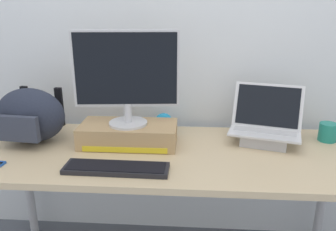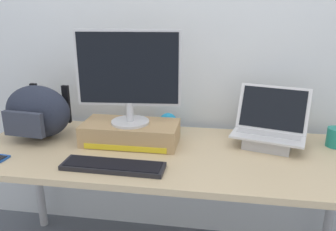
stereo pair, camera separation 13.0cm
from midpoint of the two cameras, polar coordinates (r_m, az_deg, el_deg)
back_wall at (r=1.94m, az=4.14°, el=15.45°), size 7.00×0.10×2.60m
desk at (r=1.66m, az=2.27°, el=-8.22°), size 1.88×0.70×0.72m
toner_box_yellow at (r=1.71m, az=-4.16°, el=-2.98°), size 0.48×0.24×0.11m
desktop_monitor at (r=1.63m, az=-4.41°, el=6.83°), size 0.50×0.19×0.46m
open_laptop at (r=1.77m, az=18.72°, el=-2.96°), size 0.39×0.32×0.28m
external_keyboard at (r=1.47m, az=-6.74°, el=-8.50°), size 0.45×0.13×0.02m
messenger_backpack at (r=1.86m, az=-19.31°, el=0.55°), size 0.38×0.29×0.28m
plush_toy at (r=1.87m, az=2.00°, el=-1.14°), size 0.10×0.10×0.10m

